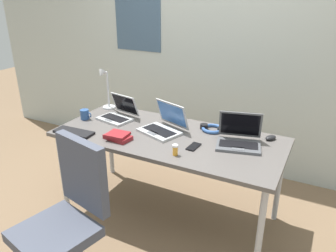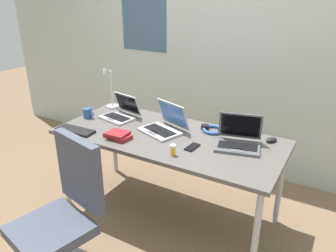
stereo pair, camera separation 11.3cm
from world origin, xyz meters
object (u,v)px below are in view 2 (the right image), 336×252
at_px(desk_lamp, 109,88).
at_px(external_keyboard, 75,130).
at_px(laptop_mid_desk, 164,126).
at_px(laptop_near_mouse, 120,113).
at_px(headphones, 213,129).
at_px(office_chair, 62,226).
at_px(coffee_mug, 88,113).
at_px(computer_mouse, 271,140).
at_px(book_stack, 118,135).
at_px(laptop_center, 238,140).
at_px(cell_phone, 192,147).
at_px(pill_bottle, 173,150).

height_order(desk_lamp, external_keyboard, desk_lamp).
distance_m(laptop_mid_desk, laptop_near_mouse, 0.49).
distance_m(headphones, office_chair, 1.34).
distance_m(laptop_near_mouse, headphones, 0.85).
xyz_separation_m(laptop_mid_desk, coffee_mug, (-0.74, -0.08, -0.00)).
relative_size(laptop_mid_desk, computer_mouse, 4.16).
distance_m(desk_lamp, headphones, 1.09).
xyz_separation_m(laptop_near_mouse, office_chair, (0.30, -1.03, -0.38)).
height_order(book_stack, coffee_mug, coffee_mug).
xyz_separation_m(laptop_mid_desk, computer_mouse, (0.81, 0.24, -0.03)).
distance_m(laptop_center, office_chair, 1.34).
height_order(cell_phone, headphones, headphones).
bearing_deg(laptop_near_mouse, desk_lamp, 146.19).
xyz_separation_m(computer_mouse, coffee_mug, (-1.55, -0.31, 0.03)).
bearing_deg(cell_phone, book_stack, -162.39).
distance_m(book_stack, office_chair, 0.77).
xyz_separation_m(desk_lamp, office_chair, (0.54, -1.19, -0.54)).
relative_size(laptop_mid_desk, coffee_mug, 3.53).
distance_m(external_keyboard, computer_mouse, 1.54).
height_order(cell_phone, office_chair, office_chair).
height_order(laptop_center, coffee_mug, laptop_center).
bearing_deg(headphones, laptop_mid_desk, -149.85).
relative_size(laptop_near_mouse, computer_mouse, 3.47).
height_order(external_keyboard, cell_phone, external_keyboard).
distance_m(desk_lamp, external_keyboard, 0.62).
relative_size(pill_bottle, coffee_mug, 0.70).
distance_m(desk_lamp, cell_phone, 1.14).
bearing_deg(pill_bottle, computer_mouse, 46.07).
relative_size(external_keyboard, headphones, 1.54).
bearing_deg(laptop_center, laptop_mid_desk, -176.39).
height_order(headphones, pill_bottle, pill_bottle).
bearing_deg(book_stack, laptop_center, 21.19).
relative_size(laptop_center, computer_mouse, 3.89).
relative_size(book_stack, coffee_mug, 1.97).
distance_m(laptop_center, pill_bottle, 0.50).
xyz_separation_m(computer_mouse, book_stack, (-1.05, -0.53, 0.01)).
relative_size(external_keyboard, pill_bottle, 4.18).
relative_size(laptop_center, book_stack, 1.68).
relative_size(laptop_near_mouse, pill_bottle, 4.22).
bearing_deg(laptop_center, book_stack, -158.81).
bearing_deg(pill_bottle, office_chair, -125.23).
distance_m(computer_mouse, headphones, 0.46).
xyz_separation_m(external_keyboard, coffee_mug, (-0.12, 0.28, 0.03)).
relative_size(computer_mouse, cell_phone, 0.71).
relative_size(laptop_center, pill_bottle, 4.73).
bearing_deg(laptop_near_mouse, laptop_center, -1.21).
relative_size(computer_mouse, headphones, 0.45).
height_order(computer_mouse, office_chair, office_chair).
bearing_deg(coffee_mug, book_stack, -23.05).
relative_size(cell_phone, office_chair, 0.14).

